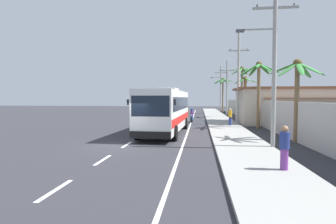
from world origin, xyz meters
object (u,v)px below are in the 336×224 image
utility_pole_mid (238,78)px  pedestrian_midwalk (230,116)px  palm_nearest (223,86)px  palm_farthest (242,79)px  utility_pole_nearest (273,59)px  palm_fourth (245,90)px  utility_pole_distant (220,87)px  utility_pole_far (227,87)px  pedestrian_near_kerb (284,147)px  coach_bus_far_lane (167,103)px  coach_bus_foreground (166,109)px  palm_third (297,81)px  palm_second (259,79)px  roadside_building (300,106)px  motorcycle_beside_bus (192,117)px

utility_pole_mid → pedestrian_midwalk: bearing=-116.6°
pedestrian_midwalk → palm_nearest: palm_nearest is taller
palm_farthest → utility_pole_nearest: bearing=-94.7°
pedestrian_midwalk → palm_fourth: palm_fourth is taller
utility_pole_mid → utility_pole_distant: (0.18, 27.52, 0.09)m
utility_pole_mid → palm_nearest: bearing=89.7°
utility_pole_mid → utility_pole_far: (0.18, 13.76, -0.48)m
utility_pole_far → palm_fourth: utility_pole_far is taller
pedestrian_near_kerb → utility_pole_nearest: (0.82, 4.98, 3.93)m
coach_bus_far_lane → pedestrian_midwalk: size_ratio=6.30×
pedestrian_midwalk → pedestrian_near_kerb: bearing=149.7°
coach_bus_far_lane → pedestrian_near_kerb: coach_bus_far_lane is taller
palm_fourth → palm_farthest: (0.42, 5.37, 1.83)m
utility_pole_distant → palm_nearest: 6.87m
coach_bus_foreground → utility_pole_far: utility_pole_far is taller
utility_pole_far → utility_pole_distant: (-0.00, 13.76, 0.56)m
coach_bus_foreground → palm_third: palm_third is taller
coach_bus_foreground → pedestrian_midwalk: size_ratio=6.72×
palm_nearest → coach_bus_foreground: bearing=-103.6°
coach_bus_foreground → palm_second: 9.36m
utility_pole_far → utility_pole_mid: bearing=-90.7°
palm_nearest → roadside_building: 20.56m
motorcycle_beside_bus → utility_pole_mid: 6.97m
utility_pole_mid → palm_third: bearing=-79.5°
coach_bus_foreground → coach_bus_far_lane: 29.91m
coach_bus_far_lane → palm_second: (11.61, -25.66, 2.55)m
coach_bus_foreground → utility_pole_nearest: 9.51m
pedestrian_near_kerb → roadside_building: bearing=-178.6°
palm_nearest → palm_fourth: palm_nearest is taller
palm_second → palm_third: palm_second is taller
coach_bus_far_lane → utility_pole_far: utility_pole_far is taller
pedestrian_near_kerb → palm_farthest: (2.80, 28.92, 4.59)m
palm_fourth → pedestrian_midwalk: bearing=-110.0°
coach_bus_far_lane → palm_second: bearing=-65.7°
motorcycle_beside_bus → utility_pole_distant: size_ratio=0.21×
utility_pole_far → pedestrian_near_kerb: bearing=-91.9°
coach_bus_foreground → roadside_building: roadside_building is taller
utility_pole_far → palm_fourth: bearing=-81.8°
coach_bus_far_lane → utility_pole_mid: bearing=-64.9°
utility_pole_nearest → utility_pole_distant: 41.27m
palm_nearest → palm_third: 31.91m
palm_farthest → utility_pole_far: bearing=115.5°
utility_pole_distant → roadside_building: size_ratio=0.69×
coach_bus_far_lane → utility_pole_mid: 24.51m
palm_nearest → palm_fourth: (1.34, -15.83, -1.22)m
palm_nearest → utility_pole_far: bearing=-89.5°
motorcycle_beside_bus → palm_farthest: (6.84, 7.82, 4.93)m
palm_nearest → roadside_building: size_ratio=0.48×
pedestrian_midwalk → utility_pole_far: 16.25m
pedestrian_near_kerb → palm_second: palm_second is taller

